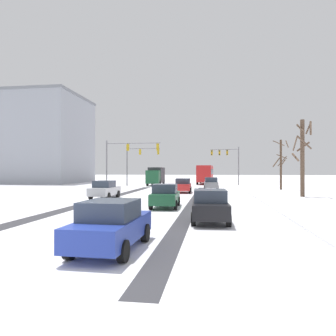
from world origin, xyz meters
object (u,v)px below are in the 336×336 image
traffic_signal_near_left (125,154)px  car_silver_third (105,189)px  car_grey_lead (211,184)px  car_blue_sixth (111,225)px  car_red_second (183,186)px  bare_tree_sidewalk_mid (302,154)px  traffic_signal_far_right (227,157)px  car_black_fifth (210,205)px  bus_oncoming (205,173)px  traffic_signal_far_left (138,158)px  office_building_far_left_block (22,140)px  box_truck_delivery (156,176)px  bare_tree_sidewalk_far (281,163)px  car_dark_green_fourth (165,196)px

traffic_signal_near_left → car_silver_third: bearing=-82.7°
car_grey_lead → car_blue_sixth: bearing=-95.9°
car_red_second → car_silver_third: size_ratio=1.00×
traffic_signal_near_left → bare_tree_sidewalk_mid: (19.97, -8.01, -0.60)m
traffic_signal_far_right → car_black_fifth: 38.30m
bus_oncoming → car_blue_sixth: bearing=-92.5°
traffic_signal_far_left → bus_oncoming: traffic_signal_far_left is taller
bus_oncoming → office_building_far_left_block: (-37.41, 0.47, 6.78)m
box_truck_delivery → bare_tree_sidewalk_far: bare_tree_sidewalk_far is taller
traffic_signal_near_left → bus_oncoming: traffic_signal_near_left is taller
traffic_signal_far_right → bare_tree_sidewalk_mid: size_ratio=0.87×
bare_tree_sidewalk_far → office_building_far_left_block: 50.59m
car_silver_third → bare_tree_sidewalk_mid: size_ratio=0.55×
traffic_signal_far_right → car_red_second: size_ratio=1.57×
car_red_second → bare_tree_sidewalk_far: 14.53m
traffic_signal_far_left → car_red_second: 17.29m
car_grey_lead → car_red_second: same height
car_grey_lead → office_building_far_left_block: 43.22m
car_red_second → bus_oncoming: 23.26m
car_dark_green_fourth → box_truck_delivery: bearing=101.5°
car_black_fifth → box_truck_delivery: box_truck_delivery is taller
traffic_signal_near_left → bare_tree_sidewalk_far: (20.29, 2.84, -1.17)m
car_grey_lead → car_silver_third: same height
traffic_signal_far_left → office_building_far_left_block: size_ratio=0.26×
car_blue_sixth → box_truck_delivery: (-6.08, 41.66, 0.82)m
car_black_fifth → car_blue_sixth: same height
traffic_signal_far_right → car_blue_sixth: (-5.92, -43.93, -3.93)m
car_dark_green_fourth → car_blue_sixth: bearing=-90.3°
car_black_fifth → traffic_signal_far_left: bearing=109.2°
car_red_second → box_truck_delivery: size_ratio=0.56×
car_grey_lead → car_black_fifth: size_ratio=1.00×
traffic_signal_far_left → car_grey_lead: (11.83, -8.90, -3.81)m
traffic_signal_near_left → car_dark_green_fourth: bearing=-66.3°
car_black_fifth → bare_tree_sidewalk_far: bearing=71.1°
traffic_signal_far_left → car_red_second: (8.68, -14.46, -3.81)m
car_silver_third → car_blue_sixth: same height
car_black_fifth → office_building_far_left_block: 58.23m
car_red_second → bus_oncoming: (2.10, 23.14, 1.18)m
traffic_signal_far_left → car_red_second: bearing=-59.0°
box_truck_delivery → bare_tree_sidewalk_far: size_ratio=1.13×
car_red_second → traffic_signal_far_right: bearing=72.4°
car_red_second → car_blue_sixth: 25.35m
traffic_signal_near_left → car_black_fifth: (11.14, -23.84, -3.88)m
traffic_signal_far_left → car_red_second: traffic_signal_far_left is taller
traffic_signal_far_right → bare_tree_sidewalk_mid: bearing=-74.7°
traffic_signal_far_right → box_truck_delivery: 12.60m
car_black_fifth → bare_tree_sidewalk_mid: size_ratio=0.56×
bus_oncoming → bare_tree_sidewalk_mid: (9.86, -26.72, 2.11)m
bare_tree_sidewalk_far → office_building_far_left_block: (-47.59, 16.34, 5.24)m
traffic_signal_near_left → bus_oncoming: size_ratio=0.67×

